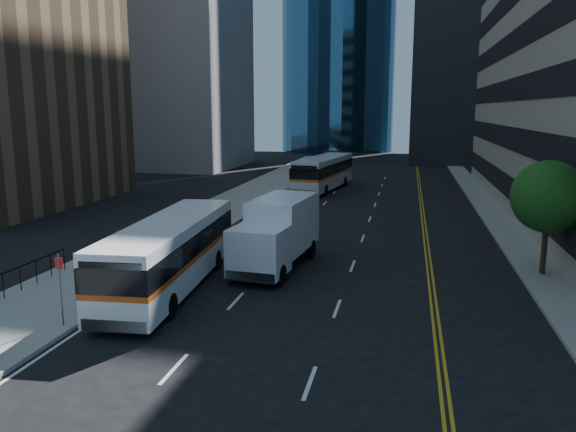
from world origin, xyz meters
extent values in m
plane|color=black|center=(0.00, 0.00, 0.00)|extent=(160.00, 160.00, 0.00)
cube|color=gray|center=(-10.50, 25.00, 0.07)|extent=(5.00, 90.00, 0.15)
cube|color=gray|center=(9.00, 25.00, 0.07)|extent=(2.00, 90.00, 0.15)
cube|color=gray|center=(-28.00, 52.00, 17.50)|extent=(18.00, 18.00, 35.00)
cylinder|color=#332114|center=(9.00, 8.00, 1.25)|extent=(0.24, 0.24, 2.20)
sphere|color=#144212|center=(9.00, 8.00, 3.65)|extent=(3.20, 3.20, 3.20)
cube|color=white|center=(-6.60, 3.01, 0.84)|extent=(3.26, 11.36, 1.03)
cube|color=#D85314|center=(-6.60, 3.01, 1.45)|extent=(3.28, 11.38, 0.21)
cube|color=black|center=(-6.60, 3.01, 1.96)|extent=(3.28, 11.38, 0.84)
cube|color=white|center=(-6.60, 3.01, 2.66)|extent=(3.26, 11.36, 0.47)
cylinder|color=black|center=(-7.44, -0.42, 0.47)|extent=(0.35, 0.95, 0.93)
cylinder|color=black|center=(-5.26, -0.26, 0.47)|extent=(0.35, 0.95, 0.93)
cylinder|color=black|center=(-7.92, 5.91, 0.47)|extent=(0.35, 0.95, 0.93)
cylinder|color=black|center=(-5.73, 6.07, 0.47)|extent=(0.35, 0.95, 0.93)
cube|color=silver|center=(-4.73, 33.56, 0.89)|extent=(4.17, 12.10, 1.09)
cube|color=orange|center=(-4.73, 33.56, 1.53)|extent=(4.19, 12.12, 0.22)
cube|color=black|center=(-4.73, 33.56, 2.08)|extent=(4.19, 12.12, 0.89)
cube|color=silver|center=(-4.73, 33.56, 2.82)|extent=(4.17, 12.10, 0.49)
cylinder|color=black|center=(-6.37, 30.19, 0.49)|extent=(0.43, 1.02, 0.99)
cylinder|color=black|center=(-4.06, 29.87, 0.49)|extent=(0.43, 1.02, 0.99)
cylinder|color=black|center=(-5.45, 36.85, 0.49)|extent=(0.43, 1.02, 0.99)
cylinder|color=black|center=(-3.14, 36.53, 0.49)|extent=(0.43, 1.02, 0.99)
cube|color=white|center=(-3.24, 4.56, 1.41)|extent=(2.54, 2.36, 2.04)
cube|color=black|center=(-3.33, 3.64, 1.80)|extent=(2.12, 0.28, 1.07)
cube|color=white|center=(-2.89, 7.93, 1.99)|extent=(2.79, 4.87, 2.52)
cube|color=black|center=(-3.00, 6.87, 0.53)|extent=(2.38, 6.55, 0.24)
cylinder|color=black|center=(-4.30, 4.47, 0.47)|extent=(0.37, 0.95, 0.93)
cylinder|color=black|center=(-2.22, 4.26, 0.47)|extent=(0.37, 0.95, 0.93)
cylinder|color=black|center=(-3.80, 9.30, 0.47)|extent=(0.37, 0.95, 0.93)
cylinder|color=black|center=(-1.72, 9.08, 0.47)|extent=(0.37, 0.95, 0.93)
camera|label=1|loc=(2.91, -18.12, 7.40)|focal=35.00mm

